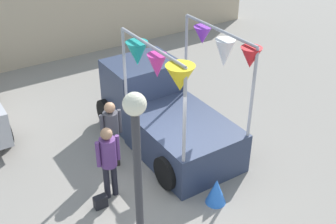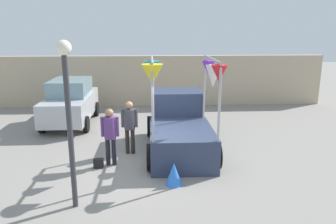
{
  "view_description": "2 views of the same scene",
  "coord_description": "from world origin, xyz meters",
  "px_view_note": "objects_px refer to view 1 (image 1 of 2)",
  "views": [
    {
      "loc": [
        -3.97,
        -6.39,
        6.23
      ],
      "look_at": [
        0.49,
        0.52,
        1.34
      ],
      "focal_mm": 45.0,
      "sensor_mm": 36.0,
      "label": 1
    },
    {
      "loc": [
        -0.05,
        -9.05,
        3.94
      ],
      "look_at": [
        0.47,
        0.42,
        1.52
      ],
      "focal_mm": 35.0,
      "sensor_mm": 36.0,
      "label": 2
    }
  ],
  "objects_px": {
    "person_vendor": "(111,129)",
    "handbag": "(101,202)",
    "person_customer": "(108,156)",
    "street_lamp": "(138,172)",
    "folded_kite_bundle_azure": "(216,191)",
    "vendor_truck": "(162,108)"
  },
  "relations": [
    {
      "from": "person_vendor",
      "to": "handbag",
      "type": "height_order",
      "value": "person_vendor"
    },
    {
      "from": "person_customer",
      "to": "street_lamp",
      "type": "bearing_deg",
      "value": -103.45
    },
    {
      "from": "person_customer",
      "to": "folded_kite_bundle_azure",
      "type": "xyz_separation_m",
      "value": [
        1.76,
        -1.39,
        -0.75
      ]
    },
    {
      "from": "person_customer",
      "to": "folded_kite_bundle_azure",
      "type": "bearing_deg",
      "value": -38.2
    },
    {
      "from": "vendor_truck",
      "to": "person_vendor",
      "type": "xyz_separation_m",
      "value": [
        -1.6,
        -0.41,
        0.17
      ]
    },
    {
      "from": "person_customer",
      "to": "handbag",
      "type": "distance_m",
      "value": 0.99
    },
    {
      "from": "person_customer",
      "to": "street_lamp",
      "type": "relative_size",
      "value": 0.46
    },
    {
      "from": "street_lamp",
      "to": "vendor_truck",
      "type": "bearing_deg",
      "value": 53.75
    },
    {
      "from": "folded_kite_bundle_azure",
      "to": "street_lamp",
      "type": "bearing_deg",
      "value": -158.09
    },
    {
      "from": "person_customer",
      "to": "street_lamp",
      "type": "height_order",
      "value": "street_lamp"
    },
    {
      "from": "vendor_truck",
      "to": "folded_kite_bundle_azure",
      "type": "height_order",
      "value": "vendor_truck"
    },
    {
      "from": "person_customer",
      "to": "handbag",
      "type": "bearing_deg",
      "value": -150.26
    },
    {
      "from": "person_vendor",
      "to": "vendor_truck",
      "type": "bearing_deg",
      "value": 14.53
    },
    {
      "from": "handbag",
      "to": "vendor_truck",
      "type": "bearing_deg",
      "value": 31.61
    },
    {
      "from": "handbag",
      "to": "person_vendor",
      "type": "bearing_deg",
      "value": 51.93
    },
    {
      "from": "person_vendor",
      "to": "handbag",
      "type": "bearing_deg",
      "value": -128.07
    },
    {
      "from": "street_lamp",
      "to": "person_vendor",
      "type": "bearing_deg",
      "value": 71.68
    },
    {
      "from": "folded_kite_bundle_azure",
      "to": "person_customer",
      "type": "bearing_deg",
      "value": 141.8
    },
    {
      "from": "vendor_truck",
      "to": "person_vendor",
      "type": "bearing_deg",
      "value": -165.47
    },
    {
      "from": "person_vendor",
      "to": "street_lamp",
      "type": "distance_m",
      "value": 3.67
    },
    {
      "from": "person_customer",
      "to": "person_vendor",
      "type": "xyz_separation_m",
      "value": [
        0.51,
        0.9,
        0.0
      ]
    },
    {
      "from": "vendor_truck",
      "to": "handbag",
      "type": "height_order",
      "value": "vendor_truck"
    }
  ]
}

